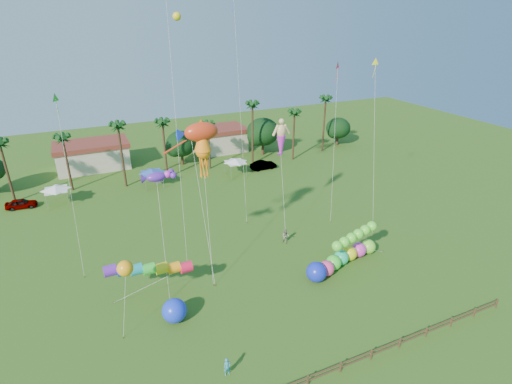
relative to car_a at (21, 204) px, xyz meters
name	(u,v)px	position (x,y,z in m)	size (l,w,h in m)	color
ground	(301,323)	(24.88, -37.07, -0.70)	(160.00, 160.00, 0.00)	#285116
tree_line	(196,142)	(28.44, 6.92, 3.57)	(69.46, 8.91, 11.00)	#3A2819
buildings_row	(154,149)	(21.79, 12.93, 1.30)	(35.00, 7.00, 4.00)	beige
tent_row	(153,172)	(18.88, -0.74, 2.05)	(31.00, 4.00, 0.60)	white
fence	(341,366)	(24.88, -43.07, -0.09)	(36.12, 0.12, 1.00)	brown
car_a	(21,204)	(0.00, 0.00, 0.00)	(1.66, 4.12, 1.40)	#4C4C54
car_b	(263,165)	(38.51, -0.41, 0.08)	(1.64, 4.72, 1.55)	#4C4C54
spectator_a	(227,367)	(16.70, -39.60, 0.10)	(0.58, 0.38, 1.60)	teal
spectator_b	(286,236)	(30.17, -24.19, 0.20)	(0.87, 0.68, 1.79)	gray
caterpillar_inflatable	(339,260)	(33.11, -31.23, 0.21)	(10.61, 4.19, 2.17)	#F03F86
blue_ball	(174,311)	(14.46, -31.99, 0.43)	(2.26, 2.26, 2.26)	#1B38F5
rainbow_tube	(166,272)	(14.62, -28.54, 2.35)	(9.19, 2.54, 3.60)	#F21A46
green_worm	(337,246)	(32.41, -31.50, 2.34)	(10.45, 1.71, 3.74)	#59E833
orange_ball_kite	(125,268)	(10.93, -30.84, 5.36)	(2.01, 2.32, 6.76)	#FFA114
merman_kite	(281,140)	(31.51, -19.88, 10.98)	(2.56, 5.60, 13.95)	#DFBD7E
fish_kite	(201,132)	(20.13, -24.70, 14.60)	(5.32, 5.60, 16.36)	red
squid_kite	(203,151)	(20.14, -24.88, 12.68)	(2.22, 4.89, 15.81)	orange
lobster_kite	(156,177)	(15.25, -25.52, 11.02)	(3.67, 5.07, 12.36)	#5B23B1
delta_kite_red	(338,69)	(39.75, -18.80, 18.75)	(2.25, 4.00, 20.42)	red
delta_kite_yellow	(375,68)	(42.52, -22.40, 19.17)	(1.91, 5.13, 20.98)	#FFF11A
delta_kite_green	(56,103)	(7.83, -17.96, 17.15)	(1.09, 4.18, 18.84)	green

